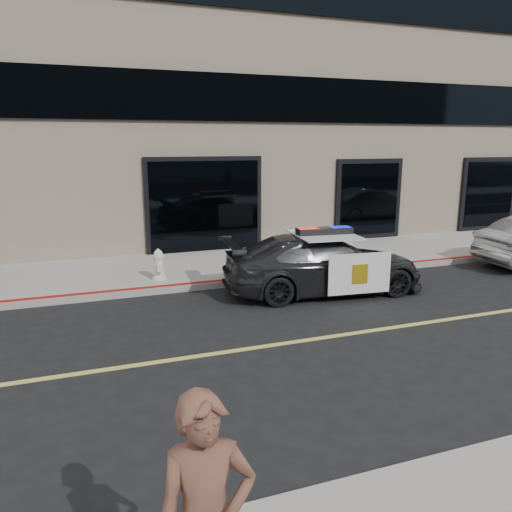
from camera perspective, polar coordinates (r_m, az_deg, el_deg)
name	(u,v)px	position (r m, az deg, el deg)	size (l,w,h in m)	color
ground	(360,333)	(9.06, 11.80, -8.56)	(120.00, 120.00, 0.00)	black
sidewalk_n	(257,262)	(13.56, 0.14, -0.74)	(60.00, 3.50, 0.15)	gray
building_n	(204,60)	(18.40, -5.92, 21.35)	(60.00, 7.00, 12.00)	#756856
police_car	(323,263)	(11.14, 7.71, -0.82)	(2.69, 4.80, 1.46)	black
fire_hydrant	(159,265)	(11.77, -11.06, -1.03)	(0.33, 0.45, 0.72)	silver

